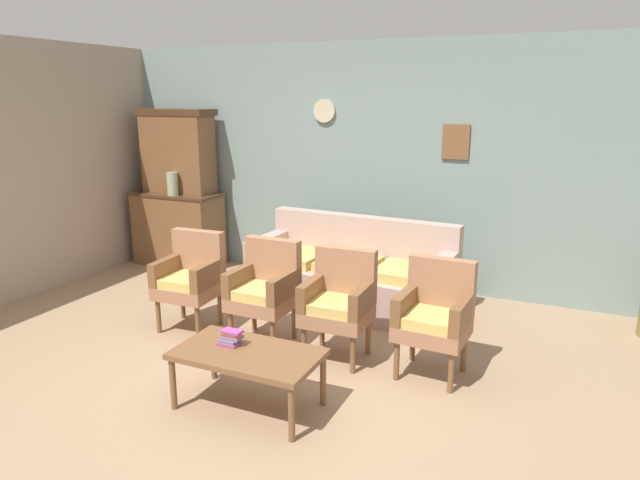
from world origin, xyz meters
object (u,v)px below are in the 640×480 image
(side_cabinet, at_px, (179,228))
(floral_couch, at_px, (352,276))
(vase_on_cabinet, at_px, (173,184))
(book_stack_on_table, at_px, (230,337))
(armchair_near_couch_end, at_px, (435,313))
(armchair_row_middle, at_px, (339,300))
(armchair_by_doorway, at_px, (191,276))
(coffee_table, at_px, (248,357))
(armchair_near_cabinet, at_px, (265,287))

(side_cabinet, relative_size, floral_couch, 0.55)
(floral_couch, bearing_deg, vase_on_cabinet, 172.17)
(book_stack_on_table, bearing_deg, armchair_near_couch_end, 39.14)
(side_cabinet, bearing_deg, armchair_row_middle, -29.42)
(armchair_by_doorway, xyz_separation_m, armchair_row_middle, (1.49, -0.01, 0.00))
(book_stack_on_table, bearing_deg, coffee_table, -15.09)
(side_cabinet, distance_m, vase_on_cabinet, 0.64)
(armchair_near_couch_end, bearing_deg, floral_couch, 135.35)
(coffee_table, distance_m, book_stack_on_table, 0.20)
(armchair_near_couch_end, bearing_deg, armchair_near_cabinet, -179.82)
(book_stack_on_table, bearing_deg, vase_on_cabinet, 134.68)
(armchair_near_cabinet, bearing_deg, vase_on_cabinet, 145.65)
(coffee_table, bearing_deg, floral_couch, 91.74)
(vase_on_cabinet, xyz_separation_m, armchair_by_doorway, (1.33, -1.46, -0.57))
(side_cabinet, height_order, floral_couch, side_cabinet)
(side_cabinet, height_order, armchair_row_middle, side_cabinet)
(armchair_by_doorway, xyz_separation_m, armchair_near_couch_end, (2.27, 0.02, 0.00))
(side_cabinet, relative_size, armchair_near_cabinet, 1.28)
(armchair_row_middle, relative_size, armchair_near_couch_end, 1.00)
(armchair_by_doorway, height_order, armchair_row_middle, same)
(floral_couch, bearing_deg, coffee_table, -88.26)
(armchair_by_doorway, bearing_deg, book_stack_on_table, -42.16)
(side_cabinet, xyz_separation_m, book_stack_on_table, (2.49, -2.60, 0.01))
(armchair_near_cabinet, bearing_deg, coffee_table, -66.33)
(floral_couch, distance_m, coffee_table, 2.13)
(vase_on_cabinet, xyz_separation_m, armchair_row_middle, (2.83, -1.47, -0.57))
(side_cabinet, bearing_deg, armchair_by_doorway, -48.94)
(floral_couch, bearing_deg, armchair_near_couch_end, -44.65)
(floral_couch, relative_size, armchair_by_doorway, 2.34)
(armchair_by_doorway, bearing_deg, armchair_row_middle, -0.41)
(armchair_near_couch_end, height_order, coffee_table, armchair_near_couch_end)
(book_stack_on_table, bearing_deg, armchair_row_middle, 65.78)
(armchair_row_middle, height_order, book_stack_on_table, armchair_row_middle)
(floral_couch, xyz_separation_m, armchair_near_couch_end, (1.11, -1.10, 0.17))
(armchair_row_middle, bearing_deg, vase_on_cabinet, 152.49)
(armchair_by_doorway, bearing_deg, armchair_near_cabinet, 1.23)
(vase_on_cabinet, xyz_separation_m, armchair_near_cabinet, (2.11, -1.44, -0.57))
(vase_on_cabinet, height_order, floral_couch, vase_on_cabinet)
(armchair_row_middle, bearing_deg, floral_couch, 106.23)
(armchair_by_doorway, relative_size, armchair_near_couch_end, 1.00)
(armchair_row_middle, bearing_deg, book_stack_on_table, -114.22)
(armchair_by_doorway, distance_m, coffee_table, 1.59)
(side_cabinet, relative_size, armchair_near_couch_end, 1.28)
(vase_on_cabinet, height_order, armchair_near_cabinet, vase_on_cabinet)
(armchair_row_middle, xyz_separation_m, book_stack_on_table, (-0.43, -0.95, -0.02))
(floral_couch, height_order, armchair_near_couch_end, same)
(vase_on_cabinet, bearing_deg, armchair_by_doorway, -47.60)
(side_cabinet, xyz_separation_m, armchair_by_doorway, (1.42, -1.63, 0.03))
(armchair_by_doorway, xyz_separation_m, armchair_near_cabinet, (0.78, 0.02, 0.00))
(side_cabinet, relative_size, vase_on_cabinet, 4.06)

